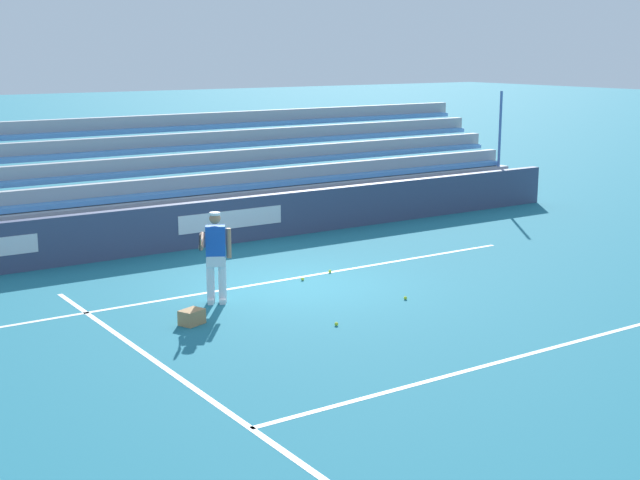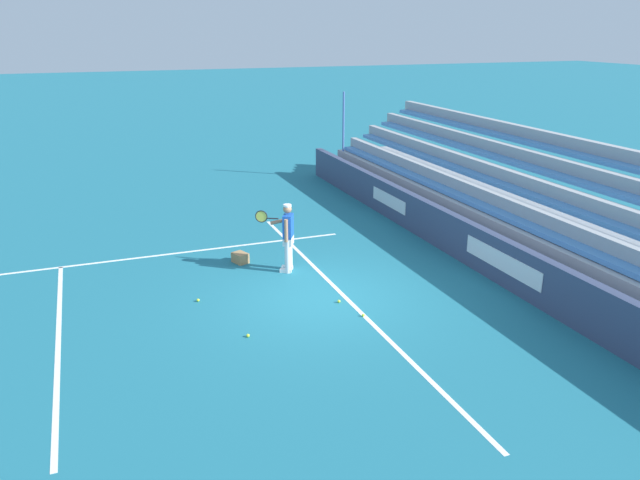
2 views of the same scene
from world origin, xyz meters
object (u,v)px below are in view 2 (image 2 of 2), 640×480
(tennis_ball_midcourt, at_px, (248,336))
(tennis_ball_by_box, at_px, (198,300))
(tennis_player, at_px, (287,237))
(tennis_ball_near_player, at_px, (363,315))
(ball_box_cardboard, at_px, (240,258))
(tennis_ball_on_baseline, at_px, (339,301))

(tennis_ball_midcourt, bearing_deg, tennis_ball_by_box, 16.73)
(tennis_player, height_order, tennis_ball_near_player, tennis_player)
(ball_box_cardboard, bearing_deg, tennis_ball_near_player, -157.83)
(tennis_ball_near_player, height_order, tennis_ball_midcourt, same)
(tennis_ball_by_box, relative_size, tennis_ball_on_baseline, 1.00)
(tennis_player, distance_m, tennis_ball_near_player, 3.23)
(tennis_ball_on_baseline, bearing_deg, tennis_ball_by_box, 67.96)
(ball_box_cardboard, distance_m, tennis_ball_near_player, 4.34)
(tennis_ball_midcourt, height_order, tennis_ball_on_baseline, same)
(tennis_ball_on_baseline, bearing_deg, ball_box_cardboard, 24.10)
(tennis_ball_midcourt, xyz_separation_m, tennis_ball_on_baseline, (0.85, -2.28, 0.00))
(tennis_ball_by_box, xyz_separation_m, tennis_ball_near_player, (-1.99, -3.10, 0.00))
(tennis_ball_by_box, xyz_separation_m, tennis_ball_on_baseline, (-1.17, -2.89, 0.00))
(tennis_ball_near_player, bearing_deg, tennis_ball_midcourt, 90.56)
(tennis_ball_by_box, relative_size, tennis_ball_near_player, 1.00)
(ball_box_cardboard, relative_size, tennis_ball_near_player, 6.06)
(tennis_player, xyz_separation_m, tennis_ball_on_baseline, (-2.21, -0.46, -0.86))
(tennis_player, xyz_separation_m, ball_box_cardboard, (0.98, 0.97, -0.76))
(tennis_player, height_order, tennis_ball_midcourt, tennis_player)
(tennis_ball_by_box, distance_m, tennis_ball_on_baseline, 3.12)
(tennis_ball_midcourt, bearing_deg, tennis_ball_on_baseline, -69.59)
(tennis_player, xyz_separation_m, tennis_ball_near_player, (-3.04, -0.67, -0.86))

